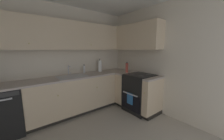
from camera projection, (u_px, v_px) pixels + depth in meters
The scene contains 15 objects.
wall_back at pixel (47, 61), 2.83m from camera, with size 4.19×0.05×2.49m, color beige.
wall_right at pixel (166, 61), 2.82m from camera, with size 0.05×3.33×2.49m, color beige.
dishwasher at pixel (1, 112), 2.19m from camera, with size 0.60×0.63×0.85m.
lower_cabinets_back at pixel (74, 95), 2.98m from camera, with size 1.99×0.62×0.85m.
countertop_back at pixel (73, 77), 2.91m from camera, with size 3.20×0.60×0.04m, color #B7A89E.
lower_cabinets_right at pixel (135, 92), 3.20m from camera, with size 0.62×1.02×0.85m.
countertop_right at pixel (136, 75), 3.13m from camera, with size 0.60×1.02×0.03m.
oven_range at pixel (140, 92), 3.11m from camera, with size 0.68×0.62×1.04m.
upper_cabinets_back at pixel (61, 35), 2.77m from camera, with size 2.88×0.34×0.62m.
upper_cabinets_right at pixel (133, 37), 3.27m from camera, with size 0.32×1.56×0.62m.
sink at pixel (72, 78), 2.87m from camera, with size 0.64×0.40×0.10m.
faucet at pixel (69, 69), 3.01m from camera, with size 0.07×0.16×0.23m.
soap_bottle at pixel (84, 69), 3.25m from camera, with size 0.05×0.05×0.23m.
paper_towel_roll at pixel (100, 66), 3.51m from camera, with size 0.11×0.11×0.36m.
oil_bottle at pixel (127, 68), 3.35m from camera, with size 0.07×0.07×0.27m.
Camera 1 is at (-0.62, -1.47, 1.50)m, focal length 20.43 mm.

